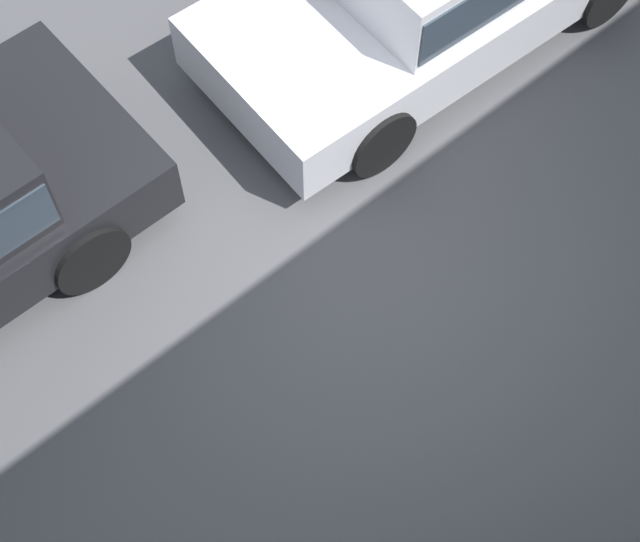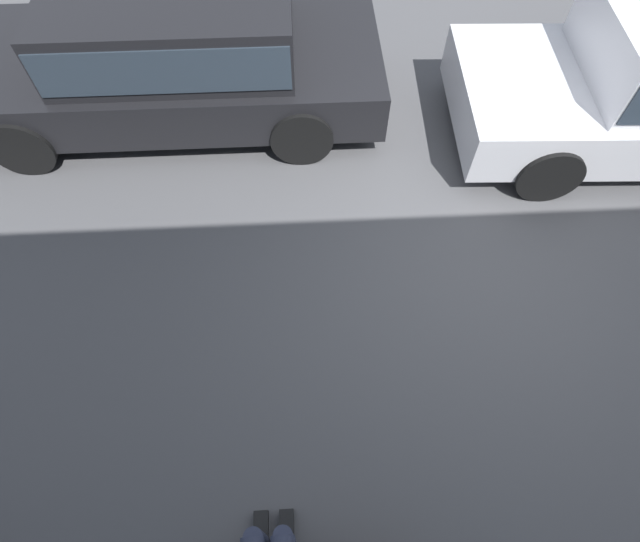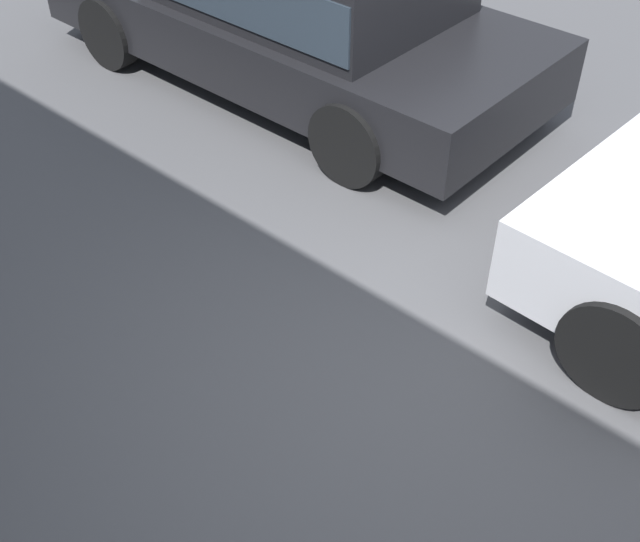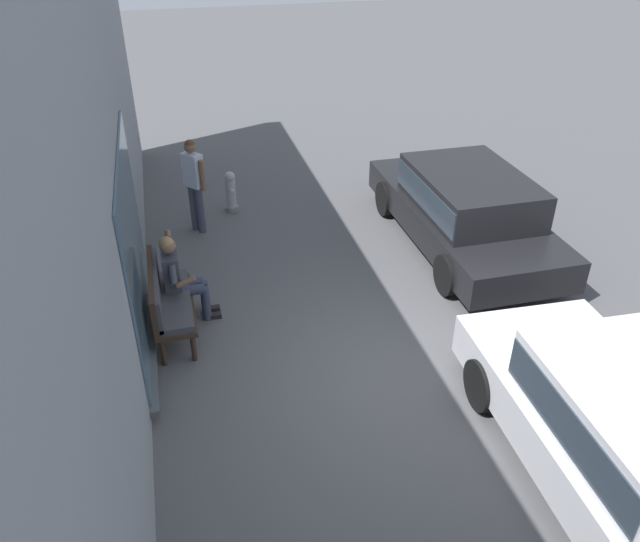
# 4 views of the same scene
# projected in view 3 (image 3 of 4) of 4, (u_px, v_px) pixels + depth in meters

# --- Properties ---
(ground_plane) EXTENTS (60.00, 60.00, 0.00)m
(ground_plane) POSITION_uv_depth(u_px,v_px,m) (429.00, 391.00, 4.45)
(ground_plane) COLOR #4C4C4F
(parked_car_mid) EXTENTS (4.55, 1.95, 1.39)m
(parked_car_mid) POSITION_uv_depth(u_px,v_px,m) (296.00, 0.00, 6.68)
(parked_car_mid) COLOR black
(parked_car_mid) RESTS_ON ground_plane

